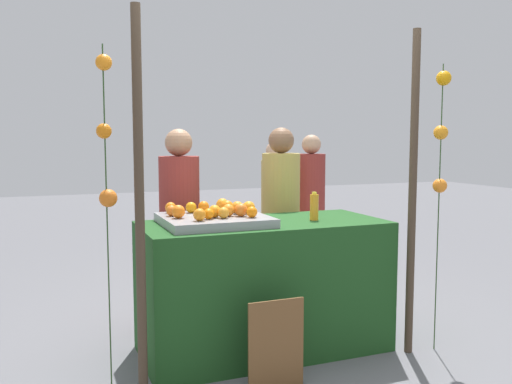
{
  "coord_description": "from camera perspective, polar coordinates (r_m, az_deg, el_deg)",
  "views": [
    {
      "loc": [
        -1.47,
        -3.55,
        1.53
      ],
      "look_at": [
        0.0,
        0.15,
        1.14
      ],
      "focal_mm": 38.21,
      "sensor_mm": 36.0,
      "label": 1
    }
  ],
  "objects": [
    {
      "name": "vendor_right",
      "position": [
        4.72,
        2.61,
        -3.83
      ],
      "size": [
        0.33,
        0.33,
        1.62
      ],
      "color": "tan",
      "rests_on": "ground_plane"
    },
    {
      "name": "orange_10",
      "position": [
        3.67,
        -0.44,
        -2.12
      ],
      "size": [
        0.08,
        0.08,
        0.08
      ],
      "primitive_type": "sphere",
      "color": "orange",
      "rests_on": "orange_tray"
    },
    {
      "name": "orange_3",
      "position": [
        3.61,
        -4.99,
        -2.29
      ],
      "size": [
        0.07,
        0.07,
        0.07
      ],
      "primitive_type": "sphere",
      "color": "orange",
      "rests_on": "orange_tray"
    },
    {
      "name": "stall_counter",
      "position": [
        3.98,
        0.81,
        -9.82
      ],
      "size": [
        1.74,
        0.78,
        0.94
      ],
      "primitive_type": "cube",
      "color": "#1E4C1E",
      "rests_on": "ground_plane"
    },
    {
      "name": "orange_7",
      "position": [
        3.78,
        -8.84,
        -1.95
      ],
      "size": [
        0.08,
        0.08,
        0.08
      ],
      "primitive_type": "sphere",
      "color": "orange",
      "rests_on": "orange_tray"
    },
    {
      "name": "orange_15",
      "position": [
        3.68,
        -4.35,
        -2.03
      ],
      "size": [
        0.09,
        0.09,
        0.09
      ],
      "primitive_type": "sphere",
      "color": "orange",
      "rests_on": "orange_tray"
    },
    {
      "name": "orange_4",
      "position": [
        3.85,
        -1.97,
        -1.64
      ],
      "size": [
        0.09,
        0.09,
        0.09
      ],
      "primitive_type": "sphere",
      "color": "orange",
      "rests_on": "orange_tray"
    },
    {
      "name": "garland_strand_right",
      "position": [
        4.06,
        18.84,
        5.74
      ],
      "size": [
        0.11,
        0.12,
        2.05
      ],
      "color": "#2D4C23",
      "rests_on": "ground_plane"
    },
    {
      "name": "orange_1",
      "position": [
        3.94,
        -6.82,
        -1.61
      ],
      "size": [
        0.08,
        0.08,
        0.08
      ],
      "primitive_type": "sphere",
      "color": "orange",
      "rests_on": "orange_tray"
    },
    {
      "name": "garland_strand_left",
      "position": [
        3.16,
        -15.45,
        4.83
      ],
      "size": [
        0.11,
        0.11,
        2.05
      ],
      "color": "#2D4C23",
      "rests_on": "ground_plane"
    },
    {
      "name": "orange_6",
      "position": [
        3.73,
        -1.57,
        -1.88
      ],
      "size": [
        0.09,
        0.09,
        0.09
      ],
      "primitive_type": "sphere",
      "color": "orange",
      "rests_on": "orange_tray"
    },
    {
      "name": "orange_12",
      "position": [
        3.84,
        -0.77,
        -1.64
      ],
      "size": [
        0.09,
        0.09,
        0.09
      ],
      "primitive_type": "sphere",
      "color": "orange",
      "rests_on": "orange_tray"
    },
    {
      "name": "orange_13",
      "position": [
        3.64,
        -3.41,
        -2.19
      ],
      "size": [
        0.08,
        0.08,
        0.08
      ],
      "primitive_type": "sphere",
      "color": "orange",
      "rests_on": "orange_tray"
    },
    {
      "name": "canopy_post_left",
      "position": [
        3.18,
        -12.09,
        -1.58
      ],
      "size": [
        0.06,
        0.06,
        2.28
      ],
      "primitive_type": "cylinder",
      "color": "#473828",
      "rests_on": "ground_plane"
    },
    {
      "name": "orange_8",
      "position": [
        3.74,
        -2.92,
        -1.91
      ],
      "size": [
        0.08,
        0.08,
        0.08
      ],
      "primitive_type": "sphere",
      "color": "orange",
      "rests_on": "orange_tray"
    },
    {
      "name": "orange_2",
      "position": [
        3.94,
        -8.93,
        -1.63
      ],
      "size": [
        0.08,
        0.08,
        0.08
      ],
      "primitive_type": "sphere",
      "color": "orange",
      "rests_on": "orange_tray"
    },
    {
      "name": "vendor_left",
      "position": [
        4.43,
        -7.97,
        -4.6
      ],
      "size": [
        0.32,
        0.32,
        1.61
      ],
      "color": "maroon",
      "rests_on": "ground_plane"
    },
    {
      "name": "canopy_post_right",
      "position": [
        3.96,
        16.06,
        -0.27
      ],
      "size": [
        0.06,
        0.06,
        2.28
      ],
      "primitive_type": "cylinder",
      "color": "#473828",
      "rests_on": "ground_plane"
    },
    {
      "name": "orange_9",
      "position": [
        3.9,
        -3.04,
        -1.55
      ],
      "size": [
        0.09,
        0.09,
        0.09
      ],
      "primitive_type": "sphere",
      "color": "orange",
      "rests_on": "orange_tray"
    },
    {
      "name": "orange_11",
      "position": [
        4.03,
        -3.54,
        -1.32
      ],
      "size": [
        0.09,
        0.09,
        0.09
      ],
      "primitive_type": "sphere",
      "color": "orange",
      "rests_on": "orange_tray"
    },
    {
      "name": "ground_plane",
      "position": [
        4.13,
        0.8,
        -16.1
      ],
      "size": [
        24.0,
        24.0,
        0.0
      ],
      "primitive_type": "plane",
      "color": "slate"
    },
    {
      "name": "crowd_person_1",
      "position": [
        5.92,
        1.99,
        -2.46
      ],
      "size": [
        0.3,
        0.3,
        1.5
      ],
      "color": "tan",
      "rests_on": "ground_plane"
    },
    {
      "name": "juice_bottle",
      "position": [
        3.98,
        6.11,
        -1.56
      ],
      "size": [
        0.06,
        0.06,
        0.21
      ],
      "color": "orange",
      "rests_on": "stall_counter"
    },
    {
      "name": "orange_tray",
      "position": [
        3.78,
        -4.41,
        -2.95
      ],
      "size": [
        0.71,
        0.66,
        0.06
      ],
      "primitive_type": "cube",
      "color": "gray",
      "rests_on": "stall_counter"
    },
    {
      "name": "crowd_person_0",
      "position": [
        6.12,
        5.75,
        -1.9
      ],
      "size": [
        0.32,
        0.32,
        1.57
      ],
      "color": "maroon",
      "rests_on": "ground_plane"
    },
    {
      "name": "orange_0",
      "position": [
        3.67,
        -8.13,
        -2.05
      ],
      "size": [
        0.09,
        0.09,
        0.09
      ],
      "primitive_type": "sphere",
      "color": "orange",
      "rests_on": "orange_tray"
    },
    {
      "name": "orange_14",
      "position": [
        3.54,
        -5.94,
        -2.38
      ],
      "size": [
        0.08,
        0.08,
        0.08
      ],
      "primitive_type": "sphere",
      "color": "orange",
      "rests_on": "orange_tray"
    },
    {
      "name": "orange_5",
      "position": [
        3.96,
        -5.5,
        -1.54
      ],
      "size": [
        0.08,
        0.08,
        0.08
      ],
      "primitive_type": "sphere",
      "color": "orange",
      "rests_on": "orange_tray"
    },
    {
      "name": "chalkboard_sign",
      "position": [
        3.45,
        2.06,
        -15.76
      ],
      "size": [
        0.36,
        0.03,
        0.57
      ],
      "color": "brown",
      "rests_on": "ground_plane"
    }
  ]
}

